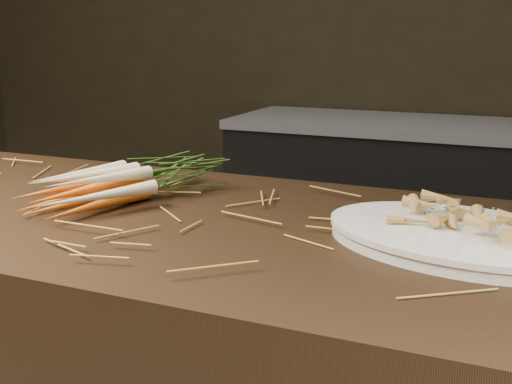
# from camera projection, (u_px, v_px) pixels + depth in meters

# --- Properties ---
(back_counter) EXTENTS (1.82, 0.62, 0.84)m
(back_counter) POSITION_uv_depth(u_px,v_px,m) (434.00, 216.00, 2.87)
(back_counter) COLOR black
(back_counter) RESTS_ON ground
(straw_bedding) EXTENTS (1.40, 0.60, 0.02)m
(straw_bedding) POSITION_uv_depth(u_px,v_px,m) (132.00, 204.00, 1.19)
(straw_bedding) COLOR #A98F3B
(straw_bedding) RESTS_ON main_counter
(root_veg_bunch) EXTENTS (0.25, 0.47, 0.09)m
(root_veg_bunch) POSITION_uv_depth(u_px,v_px,m) (138.00, 177.00, 1.27)
(root_veg_bunch) COLOR #E54D09
(root_veg_bunch) RESTS_ON main_counter
(serving_platter) EXTENTS (0.47, 0.36, 0.02)m
(serving_platter) POSITION_uv_depth(u_px,v_px,m) (462.00, 240.00, 0.98)
(serving_platter) COLOR white
(serving_platter) RESTS_ON main_counter
(roasted_veg_heap) EXTENTS (0.23, 0.19, 0.05)m
(roasted_veg_heap) POSITION_uv_depth(u_px,v_px,m) (464.00, 218.00, 0.97)
(roasted_veg_heap) COLOR tan
(roasted_veg_heap) RESTS_ON serving_platter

